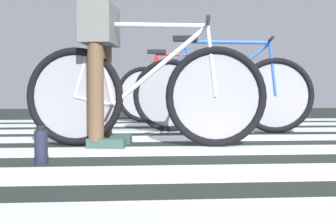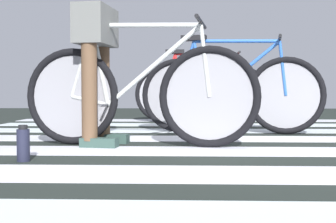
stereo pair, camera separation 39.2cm
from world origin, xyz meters
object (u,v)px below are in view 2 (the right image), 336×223
Objects in this scene: cyclist_1_of_3 at (97,56)px; bicycle_2_of_3 at (230,93)px; bicycle_1_of_3 at (138,93)px; bicycle_3_of_3 at (202,92)px; water_bottle at (23,144)px.

bicycle_2_of_3 is (1.07, 0.96, -0.27)m from cyclist_1_of_3.
cyclist_1_of_3 reaches higher than bicycle_1_of_3.
bicycle_3_of_3 is 8.41× the size of water_bottle.
cyclist_1_of_3 is 0.98m from water_bottle.
bicycle_1_of_3 is 0.96m from water_bottle.
bicycle_1_of_3 and bicycle_3_of_3 have the same top height.
bicycle_1_of_3 reaches higher than water_bottle.
water_bottle is (-1.15, -3.19, -0.29)m from bicycle_3_of_3.
bicycle_1_of_3 is at bearing 50.63° from water_bottle.
cyclist_1_of_3 is at bearing 180.00° from bicycle_1_of_3.
bicycle_1_of_3 is at bearing -101.73° from bicycle_3_of_3.
bicycle_3_of_3 is at bearing 70.21° from water_bottle.
water_bottle is at bearing -101.13° from cyclist_1_of_3.
water_bottle is at bearing -108.63° from bicycle_3_of_3.
bicycle_1_of_3 is 0.41m from cyclist_1_of_3.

